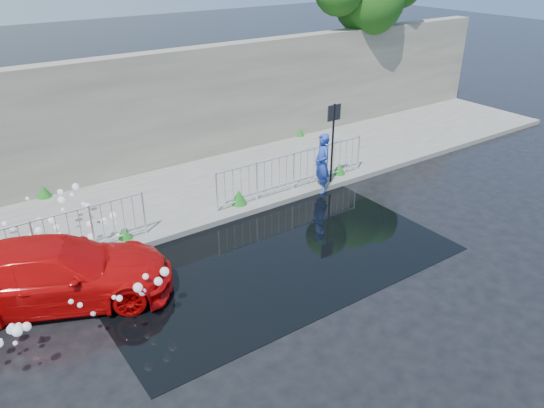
{
  "coord_description": "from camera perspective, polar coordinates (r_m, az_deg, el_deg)",
  "views": [
    {
      "loc": [
        -5.47,
        -7.63,
        6.52
      ],
      "look_at": [
        0.94,
        1.47,
        1.0
      ],
      "focal_mm": 35.0,
      "sensor_mm": 36.0,
      "label": 1
    }
  ],
  "objects": [
    {
      "name": "railing_right",
      "position": [
        15.03,
        2.32,
        3.71
      ],
      "size": [
        5.05,
        0.05,
        1.1
      ],
      "color": "silver",
      "rests_on": "pavement"
    },
    {
      "name": "weeds",
      "position": [
        14.52,
        -10.45,
        0.66
      ],
      "size": [
        12.17,
        3.93,
        0.41
      ],
      "color": "#155017",
      "rests_on": "pavement"
    },
    {
      "name": "water_spray",
      "position": [
        12.06,
        -21.97,
        -4.71
      ],
      "size": [
        3.58,
        5.45,
        1.03
      ],
      "color": "white",
      "rests_on": "ground"
    },
    {
      "name": "retaining_wall",
      "position": [
        16.47,
        -14.47,
        9.25
      ],
      "size": [
        30.0,
        0.6,
        3.5
      ],
      "primitive_type": "cube",
      "color": "#646054",
      "rests_on": "pavement"
    },
    {
      "name": "railing_left",
      "position": [
        12.5,
        -24.23,
        -3.75
      ],
      "size": [
        5.05,
        0.05,
        1.1
      ],
      "color": "silver",
      "rests_on": "pavement"
    },
    {
      "name": "red_car",
      "position": [
        11.38,
        -22.28,
        -6.87
      ],
      "size": [
        4.88,
        3.48,
        1.31
      ],
      "primitive_type": "imported",
      "rotation": [
        0.0,
        0.0,
        1.16
      ],
      "color": "#B90708",
      "rests_on": "ground"
    },
    {
      "name": "curb",
      "position": [
        13.58,
        -6.96,
        -2.14
      ],
      "size": [
        30.0,
        0.25,
        0.16
      ],
      "primitive_type": "cube",
      "color": "#60605B",
      "rests_on": "ground"
    },
    {
      "name": "ground",
      "position": [
        11.43,
        0.41,
        -8.4
      ],
      "size": [
        90.0,
        90.0,
        0.0
      ],
      "primitive_type": "plane",
      "color": "black",
      "rests_on": "ground"
    },
    {
      "name": "pavement",
      "position": [
        15.2,
        -10.6,
        0.81
      ],
      "size": [
        30.0,
        4.0,
        0.15
      ],
      "primitive_type": "cube",
      "color": "#60605B",
      "rests_on": "ground"
    },
    {
      "name": "sign_post",
      "position": [
        15.22,
        6.6,
        7.83
      ],
      "size": [
        0.45,
        0.06,
        2.5
      ],
      "color": "black",
      "rests_on": "ground"
    },
    {
      "name": "puddle",
      "position": [
        12.35,
        -0.39,
        -5.45
      ],
      "size": [
        8.0,
        5.0,
        0.01
      ],
      "primitive_type": "cube",
      "color": "black",
      "rests_on": "ground"
    },
    {
      "name": "person",
      "position": [
        15.17,
        5.41,
        4.39
      ],
      "size": [
        0.57,
        0.72,
        1.74
      ],
      "primitive_type": "imported",
      "rotation": [
        0.0,
        0.0,
        -1.85
      ],
      "color": "#213EA9",
      "rests_on": "ground"
    }
  ]
}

